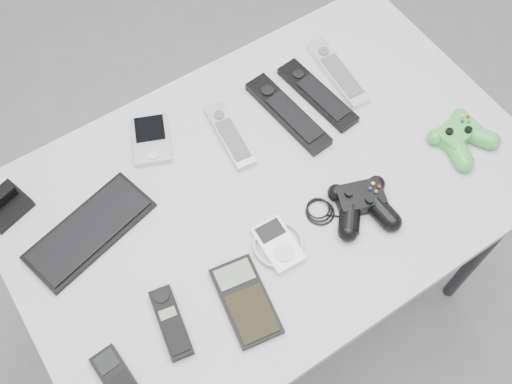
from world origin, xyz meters
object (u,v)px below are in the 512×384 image
remote_black_b (317,94)px  controller_black (362,203)px  controller_green (461,136)px  remote_black_a (288,113)px  remote_silver_a (230,135)px  pda (151,139)px  mobile_phone (116,376)px  calculator (246,301)px  desk (270,199)px  pda_keyboard (90,230)px  cordless_handset (171,322)px  mp3_player (278,244)px  remote_silver_b (337,72)px

remote_black_b → controller_black: size_ratio=0.98×
controller_green → remote_black_a: bearing=129.2°
remote_silver_a → pda: bearing=157.2°
mobile_phone → controller_green: bearing=-1.0°
pda → calculator: (-0.02, -0.41, -0.00)m
controller_green → pda: bearing=139.6°
pda → controller_black: bearing=-30.5°
desk → remote_black_a: remote_black_a is taller
desk → pda_keyboard: 0.38m
cordless_handset → controller_black: (0.44, -0.00, 0.01)m
cordless_handset → mp3_player: bearing=15.3°
mp3_player → controller_green: 0.47m
desk → mp3_player: (-0.06, -0.12, 0.07)m
pda_keyboard → mp3_player: bearing=-52.2°
mobile_phone → pda: bearing=50.7°
mp3_player → controller_black: (0.19, -0.02, 0.01)m
remote_silver_a → mp3_player: same height
desk → remote_silver_b: (0.29, 0.16, 0.07)m
calculator → controller_green: 0.58m
remote_silver_a → remote_silver_b: remote_silver_b is taller
pda → cordless_handset: bearing=-90.3°
pda_keyboard → remote_black_b: bearing=-11.9°
remote_silver_b → mp3_player: 0.45m
remote_black_b → mp3_player: 0.38m
remote_black_a → remote_black_b: size_ratio=1.08×
controller_black → controller_green: size_ratio=1.67×
pda_keyboard → mp3_player: (0.30, -0.23, 0.00)m
remote_black_a → controller_green: controller_green is taller
remote_black_b → cordless_handset: same height
mobile_phone → controller_black: (0.57, 0.03, 0.01)m
remote_silver_b → calculator: remote_silver_b is taller
desk → controller_green: size_ratio=8.15×
remote_silver_b → mp3_player: bearing=-136.6°
desk → remote_silver_b: bearing=28.3°
remote_silver_b → cordless_handset: size_ratio=1.50×
pda_keyboard → remote_silver_b: 0.65m
desk → controller_green: 0.43m
pda_keyboard → remote_black_a: (0.49, 0.02, 0.00)m
cordless_handset → mobile_phone: bearing=-156.0°
desk → controller_black: (0.12, -0.15, 0.09)m
remote_black_b → calculator: size_ratio=1.31×
desk → cordless_handset: bearing=-155.6°
mp3_player → pda: bearing=107.4°
calculator → controller_black: (0.30, 0.04, 0.01)m
remote_silver_a → mobile_phone: bearing=-137.0°
mobile_phone → controller_green: size_ratio=0.81×
pda_keyboard → cordless_handset: cordless_handset is taller
mp3_player → controller_green: bearing=1.6°
pda_keyboard → cordless_handset: 0.26m
pda_keyboard → remote_silver_b: (0.65, 0.05, 0.00)m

